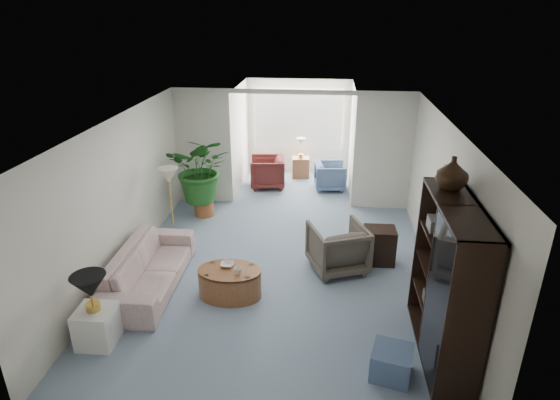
# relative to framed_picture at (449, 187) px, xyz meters

# --- Properties ---
(floor) EXTENTS (6.00, 6.00, 0.00)m
(floor) POSITION_rel_framed_picture_xyz_m (-2.46, 0.10, -1.70)
(floor) COLOR #899DB5
(floor) RESTS_ON ground
(sunroom_floor) EXTENTS (2.60, 2.60, 0.00)m
(sunroom_floor) POSITION_rel_framed_picture_xyz_m (-2.46, 4.20, -1.70)
(sunroom_floor) COLOR #899DB5
(sunroom_floor) RESTS_ON ground
(back_pier_left) EXTENTS (1.20, 0.12, 2.50)m
(back_pier_left) POSITION_rel_framed_picture_xyz_m (-4.36, 3.10, -0.45)
(back_pier_left) COLOR silver
(back_pier_left) RESTS_ON ground
(back_pier_right) EXTENTS (1.20, 0.12, 2.50)m
(back_pier_right) POSITION_rel_framed_picture_xyz_m (-0.56, 3.10, -0.45)
(back_pier_right) COLOR silver
(back_pier_right) RESTS_ON ground
(back_header) EXTENTS (2.60, 0.12, 0.10)m
(back_header) POSITION_rel_framed_picture_xyz_m (-2.46, 3.10, 0.75)
(back_header) COLOR silver
(back_header) RESTS_ON back_pier_left
(window_pane) EXTENTS (2.20, 0.02, 1.50)m
(window_pane) POSITION_rel_framed_picture_xyz_m (-2.46, 5.28, -0.30)
(window_pane) COLOR white
(window_blinds) EXTENTS (2.20, 0.02, 1.50)m
(window_blinds) POSITION_rel_framed_picture_xyz_m (-2.46, 5.25, -0.30)
(window_blinds) COLOR white
(framed_picture) EXTENTS (0.04, 0.50, 0.40)m
(framed_picture) POSITION_rel_framed_picture_xyz_m (0.00, 0.00, 0.00)
(framed_picture) COLOR beige
(sofa) EXTENTS (0.92, 2.24, 0.65)m
(sofa) POSITION_rel_framed_picture_xyz_m (-4.38, -0.35, -1.38)
(sofa) COLOR beige
(sofa) RESTS_ON ground
(end_table) EXTENTS (0.47, 0.47, 0.51)m
(end_table) POSITION_rel_framed_picture_xyz_m (-4.58, -1.70, -1.45)
(end_table) COLOR white
(end_table) RESTS_ON ground
(table_lamp) EXTENTS (0.44, 0.44, 0.30)m
(table_lamp) POSITION_rel_framed_picture_xyz_m (-4.58, -1.70, -0.84)
(table_lamp) COLOR black
(table_lamp) RESTS_ON end_table
(floor_lamp) EXTENTS (0.36, 0.36, 0.28)m
(floor_lamp) POSITION_rel_framed_picture_xyz_m (-4.52, 1.27, -0.45)
(floor_lamp) COLOR beige
(floor_lamp) RESTS_ON ground
(coffee_table) EXTENTS (0.95, 0.95, 0.45)m
(coffee_table) POSITION_rel_framed_picture_xyz_m (-3.09, -0.49, -1.47)
(coffee_table) COLOR #955E36
(coffee_table) RESTS_ON ground
(coffee_bowl) EXTENTS (0.20, 0.20, 0.05)m
(coffee_bowl) POSITION_rel_framed_picture_xyz_m (-3.14, -0.39, -1.23)
(coffee_bowl) COLOR silver
(coffee_bowl) RESTS_ON coffee_table
(coffee_cup) EXTENTS (0.11, 0.11, 0.10)m
(coffee_cup) POSITION_rel_framed_picture_xyz_m (-2.94, -0.59, -1.20)
(coffee_cup) COLOR beige
(coffee_cup) RESTS_ON coffee_table
(wingback_chair) EXTENTS (1.11, 1.12, 0.79)m
(wingback_chair) POSITION_rel_framed_picture_xyz_m (-1.48, 0.46, -1.30)
(wingback_chair) COLOR #5F554B
(wingback_chair) RESTS_ON ground
(side_table_dark) EXTENTS (0.53, 0.43, 0.62)m
(side_table_dark) POSITION_rel_framed_picture_xyz_m (-0.78, 0.76, -1.39)
(side_table_dark) COLOR black
(side_table_dark) RESTS_ON ground
(entertainment_cabinet) EXTENTS (0.48, 1.81, 2.01)m
(entertainment_cabinet) POSITION_rel_framed_picture_xyz_m (-0.23, -1.39, -0.70)
(entertainment_cabinet) COLOR black
(entertainment_cabinet) RESTS_ON ground
(cabinet_urn) EXTENTS (0.39, 0.39, 0.40)m
(cabinet_urn) POSITION_rel_framed_picture_xyz_m (-0.23, -0.89, 0.51)
(cabinet_urn) COLOR black
(cabinet_urn) RESTS_ON entertainment_cabinet
(ottoman) EXTENTS (0.55, 0.55, 0.36)m
(ottoman) POSITION_rel_framed_picture_xyz_m (-0.87, -1.90, -1.52)
(ottoman) COLOR slate
(ottoman) RESTS_ON ground
(plant_pot) EXTENTS (0.40, 0.40, 0.32)m
(plant_pot) POSITION_rel_framed_picture_xyz_m (-4.22, 2.34, -1.54)
(plant_pot) COLOR #9B532D
(plant_pot) RESTS_ON ground
(house_plant) EXTENTS (1.26, 1.09, 1.40)m
(house_plant) POSITION_rel_framed_picture_xyz_m (-4.22, 2.34, -0.68)
(house_plant) COLOR #20581E
(house_plant) RESTS_ON plant_pot
(sunroom_chair_blue) EXTENTS (0.78, 0.77, 0.65)m
(sunroom_chair_blue) POSITION_rel_framed_picture_xyz_m (-1.61, 4.12, -1.38)
(sunroom_chair_blue) COLOR slate
(sunroom_chair_blue) RESTS_ON ground
(sunroom_chair_maroon) EXTENTS (0.90, 0.87, 0.74)m
(sunroom_chair_maroon) POSITION_rel_framed_picture_xyz_m (-3.11, 4.12, -1.33)
(sunroom_chair_maroon) COLOR maroon
(sunroom_chair_maroon) RESTS_ON ground
(sunroom_table) EXTENTS (0.45, 0.37, 0.51)m
(sunroom_table) POSITION_rel_framed_picture_xyz_m (-2.36, 4.87, -1.44)
(sunroom_table) COLOR #955E36
(sunroom_table) RESTS_ON ground
(shelf_clutter) EXTENTS (0.30, 1.19, 1.06)m
(shelf_clutter) POSITION_rel_framed_picture_xyz_m (-0.28, -1.47, -0.61)
(shelf_clutter) COLOR black
(shelf_clutter) RESTS_ON entertainment_cabinet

